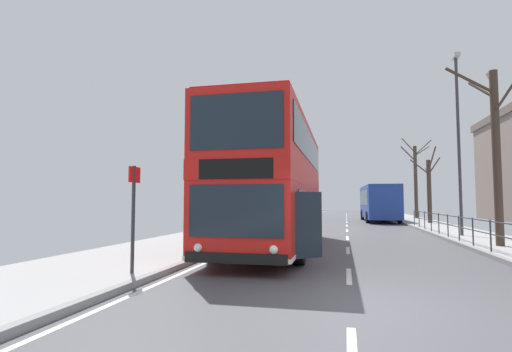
% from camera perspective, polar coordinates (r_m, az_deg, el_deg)
% --- Properties ---
extents(ground, '(15.80, 140.00, 0.20)m').
position_cam_1_polar(ground, '(6.99, 7.66, -17.88)').
color(ground, '#49494E').
extents(double_decker_bus_main, '(3.36, 11.14, 4.55)m').
position_cam_1_polar(double_decker_bus_main, '(14.16, 2.92, -1.22)').
color(double_decker_bus_main, red).
rests_on(double_decker_bus_main, ground).
extents(background_bus_far_lane, '(2.92, 9.88, 3.09)m').
position_cam_1_polar(background_bus_far_lane, '(35.45, 17.83, -3.72)').
color(background_bus_far_lane, navy).
rests_on(background_bus_far_lane, ground).
extents(pedestrian_railing_far_kerb, '(0.05, 24.64, 1.01)m').
position_cam_1_polar(pedestrian_railing_far_kerb, '(16.13, 29.59, -6.60)').
color(pedestrian_railing_far_kerb, '#2D3338').
rests_on(pedestrian_railing_far_kerb, ground).
extents(bus_stop_sign_near, '(0.08, 0.44, 2.41)m').
position_cam_1_polar(bus_stop_sign_near, '(9.11, -17.79, -4.28)').
color(bus_stop_sign_near, '#2D2D33').
rests_on(bus_stop_sign_near, ground).
extents(street_lamp_far_side, '(0.28, 0.60, 8.78)m').
position_cam_1_polar(street_lamp_far_side, '(20.91, 27.92, 6.02)').
color(street_lamp_far_side, '#38383D').
rests_on(street_lamp_far_side, ground).
extents(bare_tree_far_00, '(2.15, 3.80, 5.60)m').
position_cam_1_polar(bare_tree_far_00, '(31.79, 24.40, -1.59)').
color(bare_tree_far_00, '#423328').
rests_on(bare_tree_far_00, ground).
extents(bare_tree_far_01, '(2.09, 2.97, 6.80)m').
position_cam_1_polar(bare_tree_far_01, '(16.60, 32.08, 3.55)').
color(bare_tree_far_01, '#423328').
rests_on(bare_tree_far_01, ground).
extents(bare_tree_far_02, '(2.66, 2.05, 7.71)m').
position_cam_1_polar(bare_tree_far_02, '(39.84, 22.68, -0.42)').
color(bare_tree_far_02, '#4C3D2D').
rests_on(bare_tree_far_02, ground).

